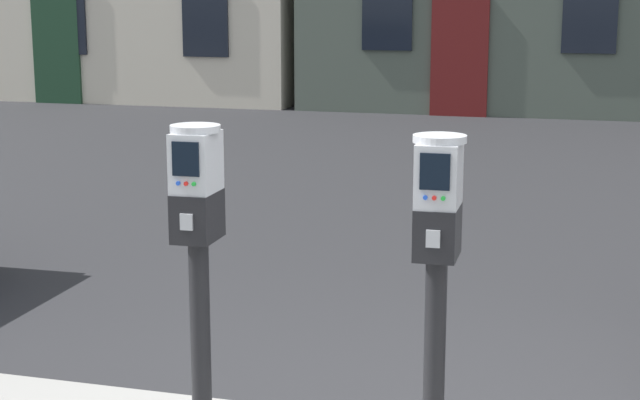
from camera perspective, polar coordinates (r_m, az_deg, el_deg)
parking_meter_near_kerb at (r=4.38m, az=-6.96°, el=-1.47°), size 0.22×0.25×1.42m
parking_meter_twin_adjacent at (r=4.10m, az=6.67°, el=-2.41°), size 0.22×0.25×1.42m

